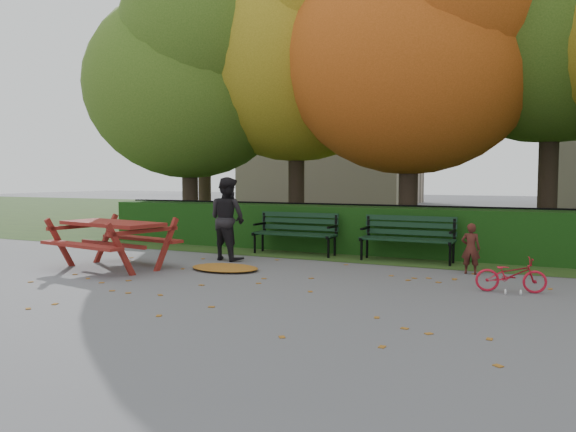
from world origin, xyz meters
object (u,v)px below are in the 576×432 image
at_px(picnic_table, 112,232).
at_px(bicycle, 511,275).
at_px(tree_f, 208,58).
at_px(bench_right, 408,235).
at_px(child, 471,249).
at_px(adult, 227,219).
at_px(tree_b, 305,35).
at_px(bench_left, 296,230).
at_px(tree_a, 193,69).
at_px(tree_c, 423,37).

relative_size(picnic_table, bicycle, 2.29).
bearing_deg(picnic_table, tree_f, 122.66).
distance_m(tree_f, bench_right, 11.19).
xyz_separation_m(picnic_table, child, (5.89, 2.16, -0.22)).
bearing_deg(bicycle, adult, 66.89).
distance_m(tree_b, child, 8.02).
xyz_separation_m(tree_f, bicycle, (10.26, -7.84, -5.44)).
bearing_deg(tree_b, picnic_table, -99.62).
bearing_deg(bench_right, tree_b, 139.33).
height_order(tree_f, bicycle, tree_f).
bearing_deg(bicycle, child, 15.76).
bearing_deg(tree_b, bench_left, -69.42).
height_order(tree_a, tree_c, tree_c).
bearing_deg(tree_a, bench_left, -25.76).
bearing_deg(tree_a, child, -20.58).
xyz_separation_m(tree_b, tree_f, (-4.69, 2.49, 0.29)).
relative_size(tree_f, bench_left, 5.10).
height_order(bench_right, adult, adult).
bearing_deg(bicycle, tree_a, 50.42).
xyz_separation_m(tree_c, picnic_table, (-4.32, -5.39, -4.17)).
height_order(tree_a, bench_right, tree_a).
relative_size(tree_f, bench_right, 5.10).
distance_m(tree_c, bicycle, 6.85).
bearing_deg(bicycle, bench_right, 28.44).
distance_m(tree_b, bicycle, 9.28).
relative_size(bench_left, picnic_table, 0.81).
height_order(picnic_table, bicycle, picnic_table).
height_order(picnic_table, adult, adult).
bearing_deg(tree_f, tree_a, -62.02).
height_order(tree_a, tree_f, tree_f).
bearing_deg(child, tree_f, -36.34).
relative_size(child, adult, 0.53).
height_order(tree_c, child, tree_c).
relative_size(tree_b, tree_f, 0.96).
relative_size(bench_left, bicycle, 1.86).
relative_size(tree_b, adult, 5.36).
bearing_deg(adult, tree_c, -115.36).
relative_size(bench_left, bench_right, 1.00).
height_order(tree_b, child, tree_b).
bearing_deg(tree_b, tree_a, -156.95).
relative_size(tree_b, child, 10.13).
relative_size(tree_a, picnic_table, 3.38).
height_order(bench_right, picnic_table, picnic_table).
bearing_deg(adult, child, -160.82).
height_order(adult, bicycle, adult).
relative_size(tree_f, picnic_table, 4.15).
distance_m(tree_f, child, 12.68).
bearing_deg(picnic_table, bicycle, 16.99).
bearing_deg(bicycle, tree_f, 39.71).
xyz_separation_m(tree_b, picnic_table, (-1.05, -6.17, -4.75)).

